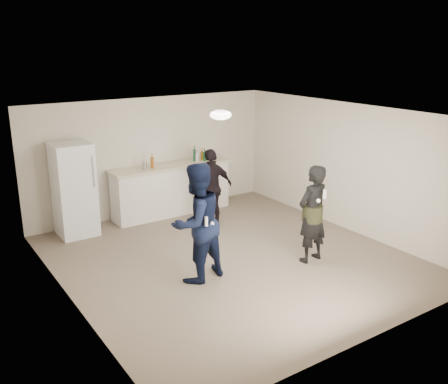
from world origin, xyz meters
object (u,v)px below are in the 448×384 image
counter (172,190)px  man (197,223)px  spectator (212,188)px  woman (312,214)px  fridge (74,190)px  shaker (145,165)px

counter → man: man is taller
counter → spectator: size_ratio=1.64×
counter → woman: woman is taller
man → spectator: size_ratio=1.19×
man → spectator: bearing=-139.1°
counter → spectator: (0.33, -1.11, 0.27)m
counter → fridge: 2.16m
man → fridge: bearing=-83.2°
fridge → woman: fridge is taller
counter → shaker: size_ratio=15.29×
shaker → counter: bearing=6.8°
fridge → shaker: fridge is taller
man → woman: 2.03m
fridge → woman: bearing=-49.5°
spectator → fridge: bearing=-22.1°
fridge → man: (0.96, -2.95, 0.04)m
fridge → shaker: bearing=-0.2°
counter → shaker: (-0.63, -0.08, 0.65)m
shaker → woman: woman is taller
fridge → man: size_ratio=0.96×
shaker → woman: size_ratio=0.10×
spectator → woman: bearing=102.2°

